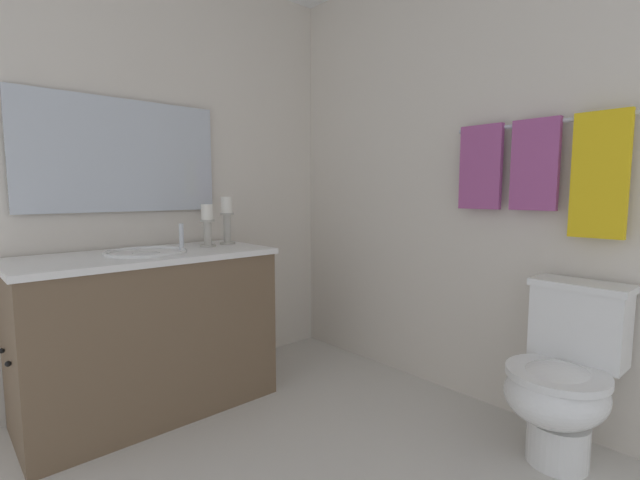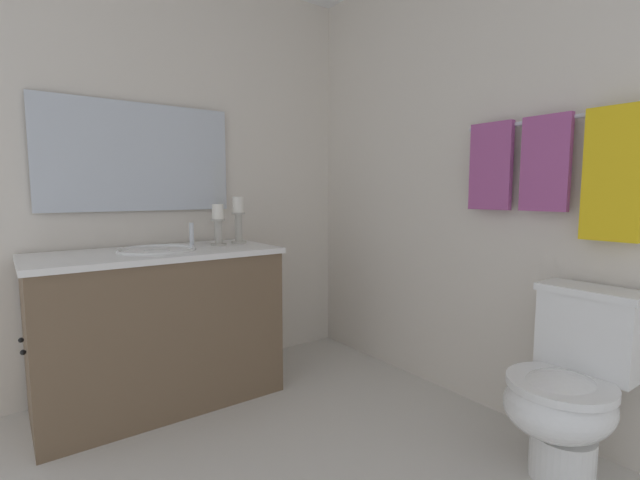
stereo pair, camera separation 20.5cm
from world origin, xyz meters
name	(u,v)px [view 2 (the right image)]	position (x,y,z in m)	size (l,w,h in m)	color
wall_back	(516,173)	(0.00, 1.33, 1.23)	(3.00, 0.04, 2.45)	silver
wall_left	(148,176)	(-1.50, 0.00, 1.23)	(0.04, 2.65, 2.45)	silver
vanity_cabinet	(160,327)	(-1.17, -0.06, 0.41)	(0.58, 1.24, 0.83)	brown
sink_basin	(157,258)	(-1.17, -0.06, 0.79)	(0.40, 0.40, 0.24)	white
mirror	(139,157)	(-1.45, -0.06, 1.33)	(0.02, 1.05, 0.60)	silver
candle_holder_tall	(238,219)	(-1.23, 0.44, 0.97)	(0.09, 0.09, 0.28)	#B7B2A5
candle_holder_short	(218,224)	(-1.20, 0.30, 0.95)	(0.09, 0.09, 0.24)	#B7B2A5
toilet	(568,388)	(0.42, 1.04, 0.37)	(0.39, 0.54, 0.75)	white
towel_bar	(550,120)	(0.18, 1.27, 1.45)	(0.02, 0.02, 0.80)	silver
towel_near_vanity	(491,166)	(-0.09, 1.25, 1.26)	(0.22, 0.03, 0.42)	#A54C8C
towel_center	(545,164)	(0.18, 1.25, 1.26)	(0.21, 0.03, 0.42)	#A54C8C
towel_near_corner	(612,174)	(0.45, 1.25, 1.20)	(0.21, 0.03, 0.53)	yellow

